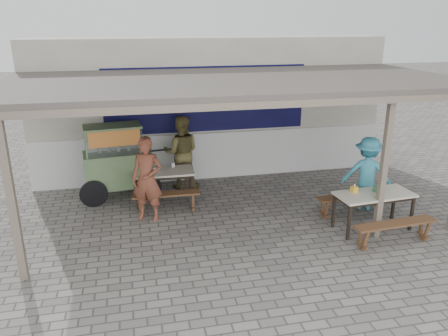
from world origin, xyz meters
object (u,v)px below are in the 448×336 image
table_right (374,197)px  condiment_jar (173,165)px  table_left (164,174)px  bench_left_street (166,198)px  bench_right_street (395,228)px  tissue_box (354,189)px  patron_wall_side (181,152)px  bench_left_wall (163,179)px  patron_street_side (147,179)px  bench_right_wall (353,200)px  vendor_cart (116,159)px  patron_right_table (367,173)px  donation_box (378,189)px  condiment_bowl (156,170)px

table_right → condiment_jar: 4.36m
table_left → bench_left_street: size_ratio=0.93×
bench_right_street → tissue_box: tissue_box is taller
condiment_jar → tissue_box: bearing=-35.0°
tissue_box → condiment_jar: bearing=145.0°
patron_wall_side → table_right: bearing=147.6°
bench_left_wall → tissue_box: bearing=-36.0°
patron_street_side → bench_left_wall: bearing=95.8°
bench_right_wall → vendor_cart: size_ratio=0.78×
bench_left_street → patron_right_table: bearing=-7.8°
bench_right_street → patron_wall_side: size_ratio=0.91×
patron_right_table → bench_left_wall: bearing=6.3°
bench_right_wall → donation_box: donation_box is taller
patron_wall_side → donation_box: bearing=149.2°
patron_right_table → donation_box: (-0.26, -0.88, 0.01)m
bench_left_wall → bench_left_street: bearing=-90.0°
patron_wall_side → bench_left_wall: bearing=38.2°
bench_left_wall → tissue_box: tissue_box is taller
bench_left_street → bench_right_street: size_ratio=0.88×
table_left → bench_left_street: 0.68m
vendor_cart → tissue_box: vendor_cart is taller
bench_left_street → table_right: table_right is taller
bench_right_street → patron_street_side: (-4.30, 2.07, 0.53)m
bench_left_street → bench_left_wall: (0.02, 1.18, 0.00)m
bench_left_street → tissue_box: (3.51, -1.45, 0.47)m
bench_left_street → condiment_jar: condiment_jar is taller
patron_wall_side → tissue_box: bearing=145.9°
bench_right_wall → patron_wall_side: (-3.30, 2.37, 0.55)m
bench_left_wall → patron_right_table: patron_right_table is taller
table_right → bench_right_street: table_right is taller
bench_left_street → bench_right_street: bearing=-29.2°
table_right → donation_box: bearing=27.1°
patron_right_table → condiment_jar: size_ratio=18.05×
condiment_jar → condiment_bowl: (-0.41, -0.22, -0.02)m
bench_left_street → patron_wall_side: (0.52, 1.45, 0.56)m
patron_wall_side → donation_box: size_ratio=9.78×
table_right → table_left: bearing=146.0°
bench_left_wall → donation_box: donation_box is taller
bench_left_street → bench_right_wall: bearing=-12.6°
patron_wall_side → patron_right_table: (3.73, -2.10, -0.09)m
vendor_cart → patron_wall_side: (1.51, 0.32, -0.03)m
table_right → tissue_box: (-0.35, 0.16, 0.13)m
table_left → bench_right_street: 4.86m
patron_wall_side → condiment_bowl: size_ratio=9.73×
condiment_jar → donation_box: bearing=-32.4°
table_right → bench_right_wall: (-0.05, 0.68, -0.33)m
bench_left_street → patron_right_table: size_ratio=0.89×
bench_right_street → tissue_box: bearing=111.5°
table_left → donation_box: bearing=-27.1°
bench_right_street → patron_right_table: (0.32, 1.63, 0.46)m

